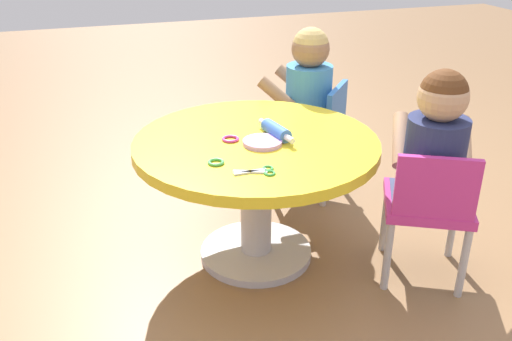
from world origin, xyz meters
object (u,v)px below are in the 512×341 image
at_px(child_chair_right, 314,132).
at_px(child_chair_left, 429,205).
at_px(seated_child_right, 308,84).
at_px(craft_scissors, 261,171).
at_px(craft_table, 256,169).
at_px(seated_child_left, 436,142).
at_px(rolling_pin, 276,131).

bearing_deg(child_chair_right, child_chair_left, -172.21).
bearing_deg(seated_child_right, craft_scissors, 147.62).
height_order(craft_table, seated_child_right, seated_child_right).
xyz_separation_m(child_chair_left, craft_scissors, (0.06, 0.61, 0.20)).
bearing_deg(seated_child_left, seated_child_right, 11.42).
height_order(craft_table, child_chair_right, child_chair_right).
distance_m(child_chair_left, rolling_pin, 0.61).
height_order(craft_table, craft_scissors, craft_scissors).
height_order(craft_table, seated_child_left, seated_child_left).
xyz_separation_m(child_chair_right, craft_scissors, (-0.72, 0.50, 0.20)).
relative_size(child_chair_left, rolling_pin, 2.33).
bearing_deg(craft_scissors, rolling_pin, -29.03).
bearing_deg(craft_table, rolling_pin, -89.91).
xyz_separation_m(seated_child_left, craft_scissors, (0.02, 0.63, -0.03)).
bearing_deg(rolling_pin, seated_child_right, -34.13).
height_order(child_chair_left, child_chair_right, same).
xyz_separation_m(seated_child_right, rolling_pin, (-0.48, 0.33, -0.01)).
bearing_deg(child_chair_left, seated_child_right, 9.66).
distance_m(child_chair_left, seated_child_right, 0.85).
bearing_deg(craft_table, child_chair_right, -43.59).
xyz_separation_m(seated_child_left, child_chair_right, (0.74, 0.13, -0.23)).
distance_m(seated_child_left, craft_scissors, 0.63).
distance_m(seated_child_left, rolling_pin, 0.56).
distance_m(craft_table, child_chair_right, 0.63).
bearing_deg(seated_child_left, craft_table, 62.80).
distance_m(craft_table, craft_scissors, 0.30).
xyz_separation_m(seated_child_right, craft_scissors, (-0.75, 0.47, -0.03)).
bearing_deg(seated_child_left, craft_scissors, 88.04).
relative_size(craft_table, rolling_pin, 3.90).
distance_m(rolling_pin, craft_scissors, 0.30).
bearing_deg(child_chair_left, seated_child_left, -27.67).
relative_size(seated_child_left, seated_child_right, 1.00).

